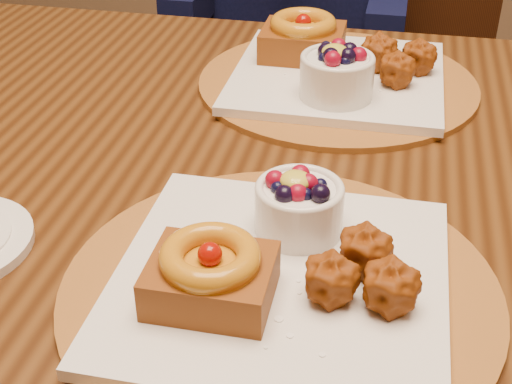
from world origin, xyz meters
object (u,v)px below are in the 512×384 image
at_px(place_setting_near, 279,270).
at_px(chair_far, 391,73).
at_px(place_setting_far, 336,69).
at_px(dining_table, 312,222).

bearing_deg(place_setting_near, chair_far, 86.23).
height_order(place_setting_far, chair_far, chair_far).
bearing_deg(dining_table, place_setting_far, 90.82).
bearing_deg(chair_far, dining_table, -96.70).
relative_size(place_setting_near, chair_far, 0.40).
xyz_separation_m(dining_table, chair_far, (0.07, 0.82, -0.15)).
height_order(place_setting_near, chair_far, chair_far).
bearing_deg(place_setting_near, place_setting_far, 90.13).
bearing_deg(chair_far, place_setting_near, -95.85).
relative_size(dining_table, place_setting_far, 4.21).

